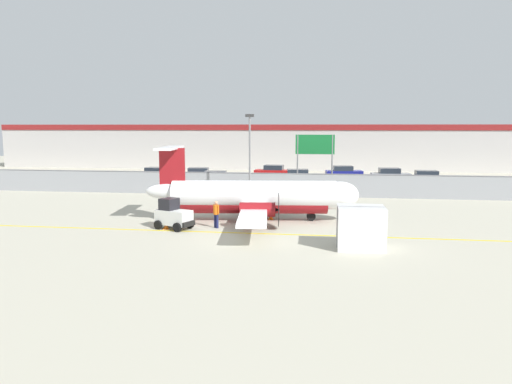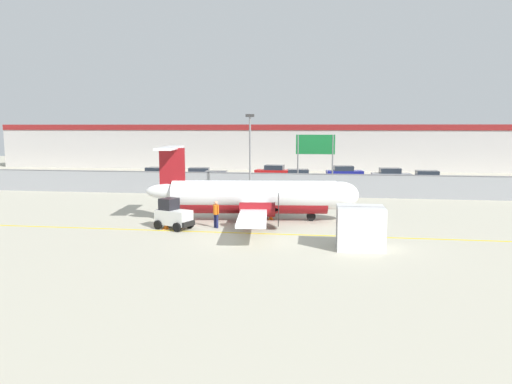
{
  "view_description": "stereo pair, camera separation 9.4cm",
  "coord_description": "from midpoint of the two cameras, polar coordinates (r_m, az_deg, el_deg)",
  "views": [
    {
      "loc": [
        4.1,
        -26.53,
        6.3
      ],
      "look_at": [
        -0.77,
        7.0,
        1.8
      ],
      "focal_mm": 35.0,
      "sensor_mm": 36.0,
      "label": 1
    },
    {
      "loc": [
        4.19,
        -26.52,
        6.3
      ],
      "look_at": [
        -0.77,
        7.0,
        1.8
      ],
      "focal_mm": 35.0,
      "sensor_mm": 36.0,
      "label": 2
    }
  ],
  "objects": [
    {
      "name": "perimeter_fence",
      "position": [
        45.02,
        3.08,
        0.94
      ],
      "size": [
        98.0,
        0.1,
        2.1
      ],
      "color": "gray",
      "rests_on": "ground"
    },
    {
      "name": "parked_car_2",
      "position": [
        51.51,
        -4.4,
        1.52
      ],
      "size": [
        4.36,
        2.35,
        1.58
      ],
      "rotation": [
        0.0,
        0.0,
        0.11
      ],
      "color": "silver",
      "rests_on": "parking_lot_strip"
    },
    {
      "name": "parked_car_1",
      "position": [
        55.74,
        -6.6,
        1.95
      ],
      "size": [
        4.39,
        2.44,
        1.58
      ],
      "rotation": [
        0.0,
        0.0,
        3.28
      ],
      "color": "red",
      "rests_on": "parking_lot_strip"
    },
    {
      "name": "parked_car_4",
      "position": [
        53.59,
        5.0,
        1.74
      ],
      "size": [
        4.36,
        2.37,
        1.58
      ],
      "rotation": [
        0.0,
        0.0,
        0.11
      ],
      "color": "black",
      "rests_on": "parking_lot_strip"
    },
    {
      "name": "apron_light_pole",
      "position": [
        41.72,
        -0.62,
        4.82
      ],
      "size": [
        0.7,
        0.3,
        7.27
      ],
      "color": "slate",
      "rests_on": "ground"
    },
    {
      "name": "traffic_cone_near_right",
      "position": [
        33.82,
        1.79,
        -2.64
      ],
      "size": [
        0.36,
        0.36,
        0.64
      ],
      "color": "orange",
      "rests_on": "ground"
    },
    {
      "name": "commuter_airplane",
      "position": [
        33.23,
        0.26,
        -0.56
      ],
      "size": [
        14.28,
        16.08,
        4.92
      ],
      "rotation": [
        0.0,
        0.0,
        0.12
      ],
      "color": "white",
      "rests_on": "ground"
    },
    {
      "name": "cargo_container",
      "position": [
        26.28,
        11.94,
        -4.01
      ],
      "size": [
        2.46,
        2.07,
        2.2
      ],
      "rotation": [
        0.0,
        0.0,
        0.03
      ],
      "color": "silver",
      "rests_on": "ground"
    },
    {
      "name": "traffic_cone_far_left",
      "position": [
        36.45,
        -9.27,
        -1.99
      ],
      "size": [
        0.36,
        0.36,
        0.64
      ],
      "color": "orange",
      "rests_on": "ground"
    },
    {
      "name": "parked_car_7",
      "position": [
        54.81,
        18.88,
        1.49
      ],
      "size": [
        4.21,
        2.02,
        1.58
      ],
      "rotation": [
        0.0,
        0.0,
        3.15
      ],
      "color": "black",
      "rests_on": "parking_lot_strip"
    },
    {
      "name": "traffic_cone_near_left",
      "position": [
        31.19,
        -10.17,
        -3.62
      ],
      "size": [
        0.36,
        0.36,
        0.64
      ],
      "color": "orange",
      "rests_on": "ground"
    },
    {
      "name": "parked_car_0",
      "position": [
        57.02,
        -11.3,
        1.98
      ],
      "size": [
        4.38,
        2.4,
        1.58
      ],
      "rotation": [
        0.0,
        0.0,
        3.02
      ],
      "color": "#B28C19",
      "rests_on": "parking_lot_strip"
    },
    {
      "name": "parked_car_6",
      "position": [
        56.91,
        15.21,
        1.85
      ],
      "size": [
        4.3,
        2.22,
        1.58
      ],
      "rotation": [
        0.0,
        0.0,
        0.06
      ],
      "color": "gray",
      "rests_on": "parking_lot_strip"
    },
    {
      "name": "parked_car_5",
      "position": [
        58.96,
        10.1,
        2.18
      ],
      "size": [
        4.39,
        2.44,
        1.58
      ],
      "rotation": [
        0.0,
        0.0,
        0.14
      ],
      "color": "navy",
      "rests_on": "parking_lot_strip"
    },
    {
      "name": "highway_sign",
      "position": [
        46.63,
        6.85,
        4.85
      ],
      "size": [
        3.6,
        0.14,
        5.5
      ],
      "color": "slate",
      "rests_on": "ground"
    },
    {
      "name": "parked_car_3",
      "position": [
        59.29,
        2.05,
        2.33
      ],
      "size": [
        4.31,
        2.23,
        1.58
      ],
      "rotation": [
        0.0,
        0.0,
        3.07
      ],
      "color": "red",
      "rests_on": "parking_lot_strip"
    },
    {
      "name": "baggage_tug",
      "position": [
        31.1,
        -9.38,
        -2.62
      ],
      "size": [
        2.57,
        2.06,
        1.88
      ],
      "rotation": [
        0.0,
        0.0,
        -0.39
      ],
      "color": "silver",
      "rests_on": "ground"
    },
    {
      "name": "ground_crew_worker",
      "position": [
        31.04,
        -4.51,
        -2.38
      ],
      "size": [
        0.48,
        0.48,
        1.7
      ],
      "rotation": [
        0.0,
        0.0,
        0.87
      ],
      "color": "#191E4C",
      "rests_on": "ground"
    },
    {
      "name": "ground_plane",
      "position": [
        29.51,
        0.15,
        -4.76
      ],
      "size": [
        140.0,
        140.0,
        0.01
      ],
      "color": "#B2AD99"
    },
    {
      "name": "background_building",
      "position": [
        74.69,
        5.26,
        5.2
      ],
      "size": [
        91.0,
        8.1,
        6.5
      ],
      "color": "#BCB7B2",
      "rests_on": "ground"
    },
    {
      "name": "parking_lot_strip",
      "position": [
        56.53,
        4.17,
        1.2
      ],
      "size": [
        98.0,
        17.0,
        0.12
      ],
      "color": "#38383A",
      "rests_on": "ground"
    }
  ]
}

